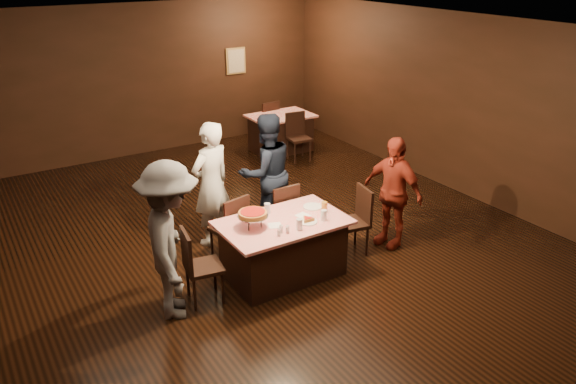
% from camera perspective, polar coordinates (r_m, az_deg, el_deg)
% --- Properties ---
extents(room, '(10.00, 10.04, 3.02)m').
position_cam_1_polar(room, '(7.13, -2.93, 9.02)').
color(room, black).
rests_on(room, ground).
extents(main_table, '(1.60, 1.00, 0.77)m').
position_cam_1_polar(main_table, '(7.23, -0.51, -5.72)').
color(main_table, red).
rests_on(main_table, ground).
extents(back_table, '(1.30, 0.90, 0.77)m').
position_cam_1_polar(back_table, '(11.81, -0.74, 6.03)').
color(back_table, red).
rests_on(back_table, ground).
extents(chair_far_left, '(0.50, 0.50, 0.95)m').
position_cam_1_polar(chair_far_left, '(7.61, -6.06, -3.55)').
color(chair_far_left, black).
rests_on(chair_far_left, ground).
extents(chair_far_right, '(0.43, 0.43, 0.95)m').
position_cam_1_polar(chair_far_right, '(7.95, -0.89, -2.18)').
color(chair_far_right, black).
rests_on(chair_far_right, ground).
extents(chair_end_left, '(0.48, 0.48, 0.95)m').
position_cam_1_polar(chair_end_left, '(6.75, -8.55, -7.39)').
color(chair_end_left, black).
rests_on(chair_end_left, ground).
extents(chair_end_right, '(0.49, 0.49, 0.95)m').
position_cam_1_polar(chair_end_right, '(7.76, 6.44, -3.01)').
color(chair_end_right, black).
rests_on(chair_end_right, ground).
extents(chair_back_near, '(0.47, 0.47, 0.95)m').
position_cam_1_polar(chair_back_near, '(11.22, 1.13, 5.56)').
color(chair_back_near, black).
rests_on(chair_back_near, ground).
extents(chair_back_far, '(0.44, 0.44, 0.95)m').
position_cam_1_polar(chair_back_far, '(12.28, -2.21, 7.13)').
color(chair_back_far, black).
rests_on(chair_back_far, ground).
extents(diner_white_jacket, '(0.75, 0.61, 1.80)m').
position_cam_1_polar(diner_white_jacket, '(7.90, -7.80, 0.80)').
color(diner_white_jacket, silver).
rests_on(diner_white_jacket, ground).
extents(diner_navy_hoodie, '(0.88, 0.70, 1.79)m').
position_cam_1_polar(diner_navy_hoodie, '(8.25, -2.22, 1.98)').
color(diner_navy_hoodie, black).
rests_on(diner_navy_hoodie, ground).
extents(diner_grey_knit, '(1.06, 1.37, 1.86)m').
position_cam_1_polar(diner_grey_knit, '(6.38, -11.81, -4.92)').
color(diner_grey_knit, '#535358').
rests_on(diner_grey_knit, ground).
extents(diner_red_shirt, '(0.59, 1.00, 1.61)m').
position_cam_1_polar(diner_red_shirt, '(7.94, 10.56, 0.01)').
color(diner_red_shirt, maroon).
rests_on(diner_red_shirt, ground).
extents(pizza_stand, '(0.38, 0.38, 0.22)m').
position_cam_1_polar(pizza_stand, '(6.83, -3.60, -2.25)').
color(pizza_stand, black).
rests_on(pizza_stand, main_table).
extents(plate_with_slice, '(0.25, 0.25, 0.06)m').
position_cam_1_polar(plate_with_slice, '(7.03, 1.99, -2.87)').
color(plate_with_slice, white).
rests_on(plate_with_slice, main_table).
extents(plate_empty, '(0.25, 0.25, 0.01)m').
position_cam_1_polar(plate_empty, '(7.43, 2.49, -1.50)').
color(plate_empty, white).
rests_on(plate_empty, main_table).
extents(glass_front_left, '(0.08, 0.08, 0.14)m').
position_cam_1_polar(glass_front_left, '(6.82, 1.16, -3.30)').
color(glass_front_left, silver).
rests_on(glass_front_left, main_table).
extents(glass_front_right, '(0.08, 0.08, 0.14)m').
position_cam_1_polar(glass_front_right, '(7.06, 3.66, -2.37)').
color(glass_front_right, silver).
rests_on(glass_front_right, main_table).
extents(glass_amber, '(0.08, 0.08, 0.14)m').
position_cam_1_polar(glass_amber, '(7.29, 3.71, -1.52)').
color(glass_amber, '#BF7F26').
rests_on(glass_amber, main_table).
extents(glass_back, '(0.08, 0.08, 0.14)m').
position_cam_1_polar(glass_back, '(7.23, -2.10, -1.69)').
color(glass_back, silver).
rests_on(glass_back, main_table).
extents(condiments, '(0.17, 0.10, 0.09)m').
position_cam_1_polar(condiments, '(6.73, -0.56, -3.88)').
color(condiments, silver).
rests_on(condiments, main_table).
extents(napkin_center, '(0.19, 0.19, 0.01)m').
position_cam_1_polar(napkin_center, '(7.20, 1.52, -2.40)').
color(napkin_center, white).
rests_on(napkin_center, main_table).
extents(napkin_left, '(0.21, 0.21, 0.01)m').
position_cam_1_polar(napkin_left, '(6.94, -1.36, -3.41)').
color(napkin_left, white).
rests_on(napkin_left, main_table).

